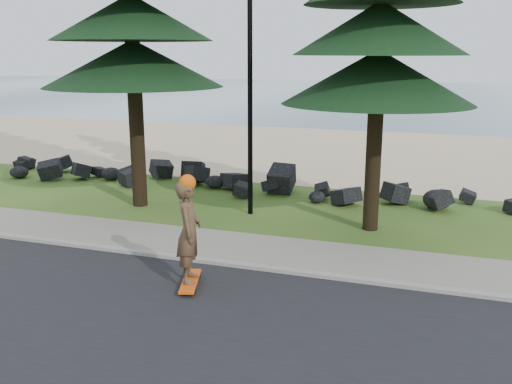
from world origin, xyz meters
The scene contains 9 objects.
ground centered at (0.00, 0.00, 0.00)m, with size 160.00×160.00×0.00m, color #315219.
road centered at (0.00, -4.50, 0.01)m, with size 160.00×7.00×0.02m, color black.
kerb centered at (0.00, -0.90, 0.05)m, with size 160.00×0.20×0.10m, color gray.
sidewalk centered at (0.00, 0.20, 0.04)m, with size 160.00×2.00×0.08m, color gray.
beach_sand centered at (0.00, 14.50, 0.01)m, with size 160.00×15.00×0.01m, color #D3B88D.
ocean centered at (0.00, 51.00, 0.00)m, with size 160.00×58.00×0.01m, color #365D68.
seawall_boulders centered at (0.00, 5.60, 0.00)m, with size 60.00×2.40×1.10m, color black, non-canonical shape.
lamp_post centered at (0.00, 3.20, 4.13)m, with size 0.25×0.14×8.14m.
skateboarder centered at (0.61, -2.19, 1.14)m, with size 0.69×1.26×2.28m.
Camera 1 is at (5.25, -11.84, 4.58)m, focal length 40.00 mm.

